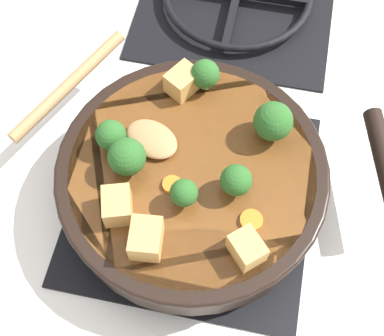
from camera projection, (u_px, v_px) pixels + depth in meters
The scene contains 16 objects.
ground_plane at pixel (192, 198), 0.71m from camera, with size 2.40×2.40×0.00m, color white.
front_burner_grate at pixel (192, 194), 0.70m from camera, with size 0.31×0.31×0.03m.
skillet_pan at pixel (193, 178), 0.66m from camera, with size 0.42×0.33×0.06m.
wooden_spoon at pixel (107, 109), 0.66m from camera, with size 0.21×0.19×0.02m.
tofu_cube_center_large at pixel (117, 206), 0.59m from camera, with size 0.04×0.03×0.03m, color tan.
tofu_cube_near_handle at pixel (183, 81), 0.67m from camera, with size 0.04×0.03×0.03m, color tan.
tofu_cube_east_chunk at pixel (146, 239), 0.57m from camera, with size 0.04×0.03×0.03m, color tan.
tofu_cube_west_chunk at pixel (247, 248), 0.57m from camera, with size 0.04×0.03×0.03m, color tan.
broccoli_floret_near_spoon at pixel (236, 180), 0.60m from camera, with size 0.04×0.04×0.04m.
broccoli_floret_center_top at pixel (127, 157), 0.61m from camera, with size 0.04×0.04×0.05m.
broccoli_floret_east_rim at pixel (188, 194), 0.59m from camera, with size 0.03×0.03×0.04m.
broccoli_floret_west_rim at pixel (273, 121), 0.63m from camera, with size 0.05×0.05×0.05m.
broccoli_floret_north_edge at pixel (111, 135), 0.62m from camera, with size 0.04×0.04×0.04m.
broccoli_floret_south_cluster at pixel (205, 74), 0.67m from camera, with size 0.04×0.04×0.04m.
carrot_slice_orange_thin at pixel (172, 185), 0.62m from camera, with size 0.02×0.02×0.01m, color orange.
carrot_slice_near_center at pixel (251, 220), 0.60m from camera, with size 0.03×0.03×0.01m, color orange.
Camera 1 is at (0.06, -0.29, 0.65)m, focal length 50.00 mm.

